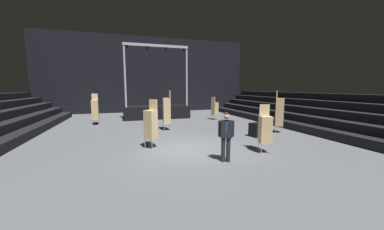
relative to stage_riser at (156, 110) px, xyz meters
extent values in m
cube|color=#515459|center=(0.00, -9.98, -0.71)|extent=(22.00, 30.00, 0.10)
cube|color=black|center=(0.00, 5.02, 3.34)|extent=(22.00, 0.30, 8.00)
cube|color=black|center=(7.62, -8.98, -0.44)|extent=(0.75, 24.00, 0.45)
cube|color=black|center=(8.38, -8.98, 0.01)|extent=(0.75, 24.00, 0.45)
cube|color=black|center=(9.12, -8.98, 0.46)|extent=(0.75, 24.00, 0.45)
cube|color=black|center=(9.88, -8.98, 0.91)|extent=(0.75, 24.00, 0.45)
cube|color=black|center=(10.62, -8.98, 1.36)|extent=(0.75, 24.00, 0.45)
cube|color=black|center=(0.00, 0.03, -0.13)|extent=(5.52, 2.59, 1.07)
cylinder|color=#9EA0A8|center=(-2.51, -1.01, 2.86)|extent=(0.16, 0.16, 4.91)
cylinder|color=#9EA0A8|center=(2.51, -1.01, 2.86)|extent=(0.16, 0.16, 4.91)
cube|color=#9EA0A8|center=(0.00, -1.01, 5.32)|extent=(5.22, 0.20, 0.20)
cylinder|color=black|center=(-2.26, -1.01, 5.10)|extent=(0.18, 0.18, 0.22)
cylinder|color=black|center=(-0.75, -1.01, 5.10)|extent=(0.18, 0.18, 0.22)
cylinder|color=black|center=(0.75, -1.01, 5.10)|extent=(0.18, 0.18, 0.22)
cylinder|color=black|center=(2.26, -1.01, 5.10)|extent=(0.18, 0.18, 0.22)
cylinder|color=black|center=(0.87, -11.94, -0.22)|extent=(0.15, 0.15, 0.88)
cylinder|color=black|center=(0.70, -11.88, -0.22)|extent=(0.15, 0.15, 0.88)
cube|color=silver|center=(0.76, -11.97, 0.53)|extent=(0.20, 0.16, 0.62)
cube|color=black|center=(0.78, -11.91, 0.53)|extent=(0.46, 0.36, 0.62)
cube|color=navy|center=(0.74, -12.02, 0.61)|extent=(0.06, 0.03, 0.40)
cylinder|color=black|center=(1.00, -11.99, 0.54)|extent=(0.12, 0.12, 0.57)
cylinder|color=black|center=(0.57, -11.83, 0.54)|extent=(0.12, 0.12, 0.57)
sphere|color=#DBAD89|center=(0.78, -11.91, 0.99)|extent=(0.21, 0.21, 0.21)
sphere|color=black|center=(0.78, -11.91, 1.04)|extent=(0.17, 0.17, 0.17)
cylinder|color=#B2B5BA|center=(2.92, -11.66, -0.46)|extent=(0.02, 0.02, 0.40)
cylinder|color=#B2B5BA|center=(2.55, -11.54, -0.46)|extent=(0.02, 0.02, 0.40)
cylinder|color=#B2B5BA|center=(3.03, -11.30, -0.46)|extent=(0.02, 0.02, 0.40)
cylinder|color=#B2B5BA|center=(2.67, -11.18, -0.46)|extent=(0.02, 0.02, 0.40)
cube|color=tan|center=(2.79, -11.42, -0.22)|extent=(0.55, 0.55, 0.08)
cube|color=tan|center=(2.79, -11.42, -0.13)|extent=(0.55, 0.55, 0.08)
cube|color=tan|center=(2.79, -11.42, -0.05)|extent=(0.55, 0.55, 0.08)
cube|color=tan|center=(2.79, -11.42, 0.04)|extent=(0.55, 0.55, 0.08)
cube|color=tan|center=(2.79, -11.42, 0.12)|extent=(0.55, 0.55, 0.08)
cube|color=tan|center=(2.79, -11.42, 0.21)|extent=(0.55, 0.55, 0.08)
cube|color=tan|center=(2.79, -11.42, 0.29)|extent=(0.55, 0.55, 0.08)
cube|color=tan|center=(2.79, -11.42, 0.38)|extent=(0.55, 0.55, 0.08)
cube|color=tan|center=(2.79, -11.42, 0.46)|extent=(0.55, 0.55, 0.08)
cube|color=tan|center=(2.79, -11.42, 0.55)|extent=(0.55, 0.55, 0.08)
cube|color=tan|center=(2.79, -11.42, 0.63)|extent=(0.55, 0.55, 0.08)
cube|color=tan|center=(2.79, -11.42, 0.72)|extent=(0.55, 0.55, 0.08)
cube|color=tan|center=(2.79, -11.42, 0.80)|extent=(0.55, 0.55, 0.08)
cube|color=tan|center=(2.85, -11.23, 1.07)|extent=(0.40, 0.17, 0.46)
cylinder|color=#B2B5BA|center=(-0.34, -5.86, -0.46)|extent=(0.02, 0.02, 0.40)
cylinder|color=#B2B5BA|center=(-0.32, -5.48, -0.46)|extent=(0.02, 0.02, 0.40)
cylinder|color=#B2B5BA|center=(0.03, -5.88, -0.46)|extent=(0.02, 0.02, 0.40)
cylinder|color=#B2B5BA|center=(0.06, -5.51, -0.46)|extent=(0.02, 0.02, 0.40)
cube|color=tan|center=(-0.14, -5.68, -0.22)|extent=(0.47, 0.47, 0.08)
cube|color=tan|center=(-0.14, -5.68, -0.13)|extent=(0.47, 0.47, 0.08)
cube|color=tan|center=(-0.14, -5.68, -0.05)|extent=(0.47, 0.47, 0.08)
cube|color=tan|center=(-0.14, -5.68, 0.04)|extent=(0.47, 0.47, 0.08)
cube|color=tan|center=(-0.14, -5.68, 0.12)|extent=(0.47, 0.47, 0.08)
cube|color=tan|center=(-0.14, -5.68, 0.21)|extent=(0.47, 0.47, 0.08)
cube|color=tan|center=(-0.14, -5.68, 0.29)|extent=(0.47, 0.47, 0.08)
cube|color=tan|center=(-0.14, -5.68, 0.38)|extent=(0.47, 0.47, 0.08)
cube|color=tan|center=(-0.14, -5.68, 0.46)|extent=(0.47, 0.47, 0.08)
cube|color=tan|center=(-0.14, -5.68, 0.55)|extent=(0.47, 0.47, 0.08)
cube|color=tan|center=(-0.14, -5.68, 0.63)|extent=(0.47, 0.47, 0.08)
cube|color=tan|center=(-0.14, -5.68, 0.72)|extent=(0.47, 0.47, 0.08)
cube|color=tan|center=(-0.14, -5.68, 0.80)|extent=(0.47, 0.47, 0.08)
cube|color=tan|center=(-0.14, -5.68, 0.89)|extent=(0.47, 0.47, 0.08)
cube|color=tan|center=(-0.14, -5.68, 0.97)|extent=(0.47, 0.47, 0.08)
cube|color=tan|center=(-0.14, -5.68, 1.06)|extent=(0.47, 0.47, 0.08)
cube|color=tan|center=(-0.14, -5.68, 1.14)|extent=(0.47, 0.47, 0.08)
cube|color=tan|center=(-0.14, -5.68, 1.23)|extent=(0.47, 0.47, 0.08)
cube|color=tan|center=(-0.14, -5.68, 1.31)|extent=(0.47, 0.47, 0.08)
cube|color=tan|center=(0.05, -5.69, 1.58)|extent=(0.08, 0.41, 0.46)
cylinder|color=#B2B5BA|center=(-1.55, -9.59, -0.46)|extent=(0.02, 0.02, 0.40)
cylinder|color=#B2B5BA|center=(-1.82, -9.32, -0.46)|extent=(0.02, 0.02, 0.40)
cylinder|color=#B2B5BA|center=(-1.28, -9.33, -0.46)|extent=(0.02, 0.02, 0.40)
cylinder|color=#B2B5BA|center=(-1.55, -9.06, -0.46)|extent=(0.02, 0.02, 0.40)
cube|color=tan|center=(-1.55, -9.32, -0.22)|extent=(0.62, 0.62, 0.08)
cube|color=tan|center=(-1.55, -9.32, -0.13)|extent=(0.62, 0.62, 0.08)
cube|color=tan|center=(-1.55, -9.32, -0.05)|extent=(0.62, 0.62, 0.08)
cube|color=tan|center=(-1.55, -9.32, 0.04)|extent=(0.62, 0.62, 0.08)
cube|color=tan|center=(-1.55, -9.32, 0.12)|extent=(0.62, 0.62, 0.08)
cube|color=tan|center=(-1.55, -9.32, 0.21)|extent=(0.62, 0.62, 0.08)
cube|color=tan|center=(-1.55, -9.32, 0.29)|extent=(0.62, 0.62, 0.08)
cube|color=tan|center=(-1.55, -9.32, 0.38)|extent=(0.62, 0.62, 0.08)
cube|color=tan|center=(-1.55, -9.32, 0.46)|extent=(0.62, 0.62, 0.08)
cube|color=tan|center=(-1.55, -9.32, 0.55)|extent=(0.62, 0.62, 0.08)
cube|color=tan|center=(-1.55, -9.32, 0.63)|extent=(0.62, 0.62, 0.08)
cube|color=tan|center=(-1.55, -9.32, 0.72)|extent=(0.62, 0.62, 0.08)
cube|color=tan|center=(-1.55, -9.32, 0.80)|extent=(0.62, 0.62, 0.08)
cube|color=tan|center=(-1.55, -9.32, 0.89)|extent=(0.62, 0.62, 0.08)
cube|color=tan|center=(-1.55, -9.32, 0.97)|extent=(0.62, 0.62, 0.08)
cube|color=tan|center=(-1.41, -9.19, 1.24)|extent=(0.32, 0.32, 0.46)
cylinder|color=#B2B5BA|center=(-4.43, -2.48, -0.46)|extent=(0.02, 0.02, 0.40)
cylinder|color=#B2B5BA|center=(-4.81, -2.48, -0.46)|extent=(0.02, 0.02, 0.40)
cylinder|color=#B2B5BA|center=(-4.44, -2.10, -0.46)|extent=(0.02, 0.02, 0.40)
cylinder|color=#B2B5BA|center=(-4.82, -2.10, -0.46)|extent=(0.02, 0.02, 0.40)
cube|color=tan|center=(-4.63, -2.29, -0.22)|extent=(0.45, 0.45, 0.08)
cube|color=tan|center=(-4.63, -2.29, -0.13)|extent=(0.45, 0.45, 0.08)
cube|color=tan|center=(-4.63, -2.29, -0.05)|extent=(0.45, 0.45, 0.08)
cube|color=tan|center=(-4.63, -2.29, 0.04)|extent=(0.45, 0.45, 0.08)
cube|color=tan|center=(-4.63, -2.29, 0.12)|extent=(0.45, 0.45, 0.08)
cube|color=tan|center=(-4.63, -2.29, 0.21)|extent=(0.45, 0.45, 0.08)
cube|color=tan|center=(-4.63, -2.29, 0.29)|extent=(0.45, 0.45, 0.08)
cube|color=tan|center=(-4.63, -2.29, 0.38)|extent=(0.45, 0.45, 0.08)
cube|color=tan|center=(-4.63, -2.29, 0.46)|extent=(0.45, 0.45, 0.08)
cube|color=tan|center=(-4.63, -2.29, 0.55)|extent=(0.45, 0.45, 0.08)
cube|color=tan|center=(-4.63, -2.29, 0.63)|extent=(0.45, 0.45, 0.08)
cube|color=tan|center=(-4.63, -2.29, 0.72)|extent=(0.45, 0.45, 0.08)
cube|color=tan|center=(-4.63, -2.29, 0.80)|extent=(0.45, 0.45, 0.08)
cube|color=tan|center=(-4.63, -2.29, 0.89)|extent=(0.45, 0.45, 0.08)
cube|color=tan|center=(-4.63, -2.29, 0.97)|extent=(0.45, 0.45, 0.08)
cube|color=tan|center=(-4.63, -2.29, 1.06)|extent=(0.45, 0.45, 0.08)
cube|color=tan|center=(-4.63, -2.10, 1.33)|extent=(0.41, 0.06, 0.46)
cylinder|color=#B2B5BA|center=(6.30, -8.34, -0.46)|extent=(0.02, 0.02, 0.40)
cylinder|color=#B2B5BA|center=(6.07, -8.64, -0.46)|extent=(0.02, 0.02, 0.40)
cylinder|color=#B2B5BA|center=(6.00, -8.11, -0.46)|extent=(0.02, 0.02, 0.40)
cylinder|color=#B2B5BA|center=(5.77, -8.41, -0.46)|extent=(0.02, 0.02, 0.40)
cube|color=tan|center=(6.04, -8.37, -0.22)|extent=(0.62, 0.62, 0.08)
cube|color=tan|center=(6.04, -8.37, -0.13)|extent=(0.62, 0.62, 0.08)
cube|color=tan|center=(6.04, -8.37, -0.05)|extent=(0.62, 0.62, 0.08)
cube|color=tan|center=(6.04, -8.37, 0.04)|extent=(0.62, 0.62, 0.08)
cube|color=tan|center=(6.04, -8.37, 0.12)|extent=(0.62, 0.62, 0.08)
cube|color=tan|center=(6.04, -8.37, 0.21)|extent=(0.62, 0.62, 0.08)
cube|color=tan|center=(6.04, -8.37, 0.29)|extent=(0.62, 0.62, 0.08)
cube|color=tan|center=(6.04, -8.37, 0.38)|extent=(0.62, 0.62, 0.08)
cube|color=tan|center=(6.04, -8.37, 0.46)|extent=(0.62, 0.62, 0.08)
cube|color=tan|center=(6.04, -8.37, 0.55)|extent=(0.62, 0.62, 0.08)
cube|color=tan|center=(6.04, -8.37, 0.63)|extent=(0.62, 0.62, 0.08)
cube|color=tan|center=(6.04, -8.37, 0.72)|extent=(0.62, 0.62, 0.08)
cube|color=tan|center=(6.04, -8.37, 0.80)|extent=(0.62, 0.62, 0.08)
cube|color=tan|center=(6.04, -8.37, 0.89)|extent=(0.62, 0.62, 0.08)
cube|color=tan|center=(6.04, -8.37, 0.97)|extent=(0.62, 0.62, 0.08)
cube|color=tan|center=(6.04, -8.37, 1.06)|extent=(0.62, 0.62, 0.08)
cube|color=tan|center=(6.04, -8.37, 1.14)|extent=(0.62, 0.62, 0.08)
cube|color=tan|center=(6.04, -8.37, 1.23)|extent=(0.62, 0.62, 0.08)
cube|color=tan|center=(6.04, -8.37, 1.31)|extent=(0.62, 0.62, 0.08)
cube|color=tan|center=(5.88, -8.26, 1.58)|extent=(0.28, 0.35, 0.46)
cylinder|color=#B2B5BA|center=(4.58, -2.32, -0.46)|extent=(0.02, 0.02, 0.40)
cylinder|color=#B2B5BA|center=(4.72, -2.67, -0.46)|extent=(0.02, 0.02, 0.40)
cylinder|color=#B2B5BA|center=(4.23, -2.45, -0.46)|extent=(0.02, 0.02, 0.40)
cylinder|color=#B2B5BA|center=(4.37, -2.81, -0.46)|extent=(0.02, 0.02, 0.40)
cube|color=tan|center=(4.48, -2.56, -0.22)|extent=(0.57, 0.57, 0.08)
cube|color=tan|center=(4.48, -2.56, -0.13)|extent=(0.57, 0.57, 0.08)
cube|color=tan|center=(4.48, -2.56, -0.05)|extent=(0.57, 0.57, 0.08)
cube|color=tan|center=(4.48, -2.56, 0.04)|extent=(0.57, 0.57, 0.08)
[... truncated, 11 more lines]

